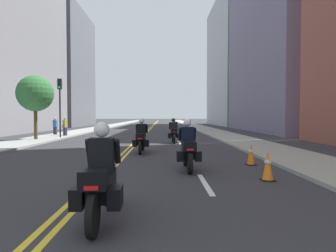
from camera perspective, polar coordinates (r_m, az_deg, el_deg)
The scene contains 20 objects.
ground_plane at distance 47.71m, azimuth -3.13°, elevation -0.17°, with size 264.00×264.00×0.00m, color #2F2E33.
sidewalk_left at distance 48.51m, azimuth -11.66°, elevation -0.10°, with size 2.94×144.00×0.12m, color #949793.
sidewalk_right at distance 47.98m, azimuth 5.50°, elevation -0.09°, with size 2.94×144.00×0.12m, color gray.
centreline_yellow_inner at distance 47.72m, azimuth -3.27°, elevation -0.16°, with size 0.12×132.00×0.01m, color yellow.
centreline_yellow_outer at distance 47.71m, azimuth -2.98°, elevation -0.16°, with size 0.12×132.00×0.01m, color yellow.
lane_dashes_white at distance 28.72m, azimuth 1.19°, elevation -1.56°, with size 0.14×56.40×0.01m.
building_left_1 at distance 38.39m, azimuth -28.74°, elevation 16.93°, with size 7.16×19.19×23.68m.
building_right_1 at distance 38.01m, azimuth 20.37°, elevation 14.90°, with size 6.84×20.81×20.71m.
building_left_2 at distance 55.54m, azimuth -18.96°, elevation 10.26°, with size 6.66×16.02×19.77m.
building_right_2 at distance 59.31m, azimuth 12.53°, elevation 11.69°, with size 7.26×21.60×23.68m.
motorcycle_0 at distance 5.11m, azimuth -12.68°, elevation -10.27°, with size 0.77×2.17×1.66m.
motorcycle_1 at distance 9.70m, azimuth 3.80°, elevation -4.53°, with size 0.77×2.19×1.67m.
motorcycle_2 at distance 14.24m, azimuth -5.10°, elevation -2.47°, with size 0.76×2.29×1.66m.
motorcycle_3 at distance 19.43m, azimuth 1.06°, elevation -1.28°, with size 0.77×2.11×1.62m.
traffic_cone_0 at distance 8.61m, azimuth 18.54°, elevation -7.19°, with size 0.36×0.36×0.83m.
traffic_cone_1 at distance 11.15m, azimuth 15.57°, elevation -5.12°, with size 0.34×0.34×0.81m.
traffic_light_near at distance 24.41m, azimuth -19.98°, elevation 5.15°, with size 0.28×0.38×4.61m.
pedestrian_0 at distance 26.32m, azimuth -19.09°, elevation -0.13°, with size 0.33×0.51×1.66m.
pedestrian_1 at distance 28.30m, azimuth -20.76°, elevation -0.05°, with size 0.41×0.32×1.63m.
street_tree_0 at distance 23.11m, azimuth -24.05°, elevation 5.67°, with size 2.54×2.54×4.62m.
Camera 1 is at (1.77, 0.35, 1.76)m, focal length 31.88 mm.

